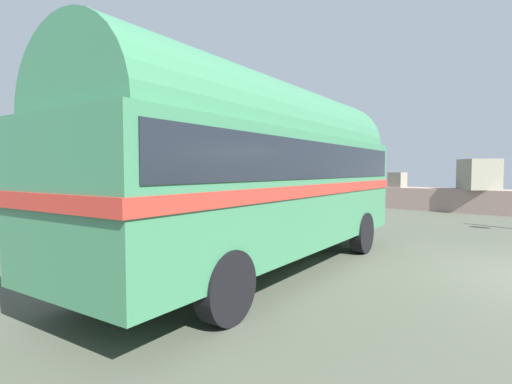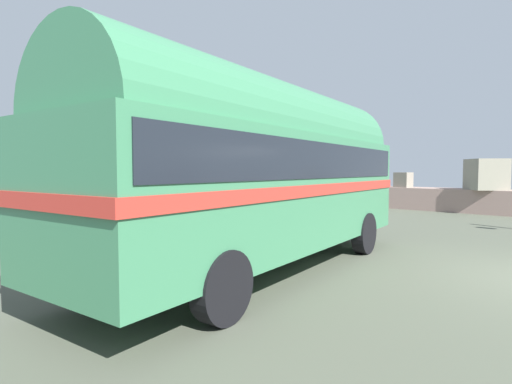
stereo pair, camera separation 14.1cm
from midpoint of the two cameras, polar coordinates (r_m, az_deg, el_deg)
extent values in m
sphere|color=gray|center=(24.15, 8.99, 1.90)|extent=(0.74, 0.74, 0.74)
sphere|color=gray|center=(22.55, 15.48, 2.54)|extent=(1.37, 1.37, 1.37)
cube|color=gray|center=(21.67, 19.49, 1.66)|extent=(0.87, 0.74, 0.77)
cube|color=gray|center=(20.52, 29.26, 2.23)|extent=(1.95, 1.95, 1.39)
cylinder|color=black|center=(10.60, 3.19, -4.86)|extent=(0.42, 0.99, 0.96)
cylinder|color=black|center=(9.69, 14.59, -5.71)|extent=(0.42, 0.99, 0.96)
cylinder|color=black|center=(6.72, -20.23, -9.73)|extent=(0.42, 0.99, 0.96)
cylinder|color=black|center=(5.16, -5.14, -13.47)|extent=(0.42, 0.99, 0.96)
cube|color=#387851|center=(7.71, 0.52, 0.17)|extent=(3.59, 8.66, 2.10)
cylinder|color=#387851|center=(7.73, 0.52, 7.97)|extent=(3.34, 8.30, 2.20)
cube|color=#B63127|center=(7.71, 0.52, 0.56)|extent=(3.65, 8.75, 0.20)
cube|color=black|center=(7.70, 0.52, 4.46)|extent=(3.58, 8.33, 0.64)
cube|color=silver|center=(11.59, 12.12, -3.22)|extent=(2.28, 0.49, 0.28)
camera|label=1|loc=(0.07, -90.56, -0.03)|focal=27.78mm
camera|label=2|loc=(0.07, 89.44, 0.03)|focal=27.78mm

